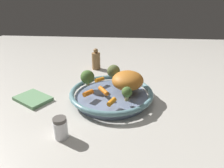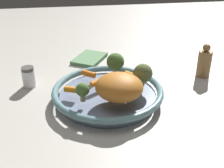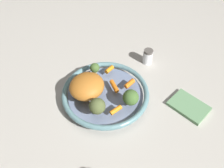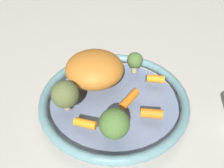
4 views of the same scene
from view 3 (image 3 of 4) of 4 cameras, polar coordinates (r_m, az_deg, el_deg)
The scene contains 12 objects.
ground_plane at distance 0.96m, azimuth -1.51°, elevation -3.34°, with size 2.47×2.47×0.00m, color #B7B2A8.
serving_bowl at distance 0.94m, azimuth -1.54°, elevation -2.44°, with size 0.34×0.34×0.04m.
roast_chicken_piece at distance 0.89m, azimuth -5.98°, elevation -0.51°, with size 0.13×0.13×0.07m, color #B96C25.
baby_carrot_near_rim at distance 0.99m, azimuth -0.62°, elevation 3.47°, with size 0.02×0.02×0.04m, color orange.
baby_carrot_left at distance 0.86m, azimuth 0.91°, elevation -6.17°, with size 0.02×0.02×0.05m, color orange.
baby_carrot_back at distance 0.93m, azimuth 0.52°, elevation -0.48°, with size 0.02×0.02×0.06m, color orange.
baby_carrot_center at distance 0.94m, azimuth 4.18°, elevation 0.10°, with size 0.02×0.02×0.04m, color orange.
broccoli_floret_small at distance 0.86m, azimuth 4.45°, elevation -3.22°, with size 0.06×0.06×0.07m.
broccoli_floret_edge at distance 0.96m, azimuth -4.10°, elevation 3.77°, with size 0.04×0.04×0.05m.
broccoli_floret_mid at distance 0.83m, azimuth -3.79°, elevation -5.21°, with size 0.06×0.06×0.07m.
salt_shaker at distance 1.09m, azimuth 8.47°, elevation 6.45°, with size 0.04×0.04×0.07m.
dish_towel at distance 0.97m, azimuth 17.71°, elevation -5.04°, with size 0.14×0.10×0.01m, color #669366.
Camera 3 is at (-0.17, 0.57, 0.75)m, focal length 38.62 mm.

